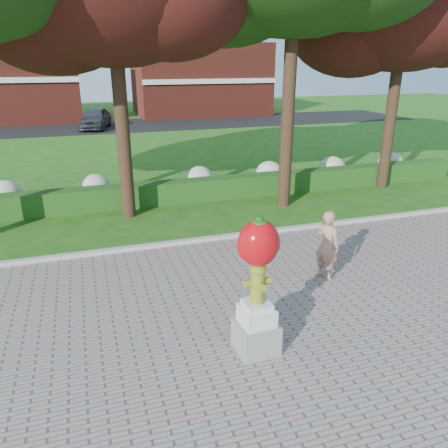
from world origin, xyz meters
name	(u,v)px	position (x,y,z in m)	size (l,w,h in m)	color
ground	(247,290)	(0.00, 0.00, 0.00)	(100.00, 100.00, 0.00)	#1D5816
walkway	(342,415)	(0.00, -4.00, 0.02)	(40.00, 14.00, 0.04)	gray
curb	(211,239)	(0.00, 3.00, 0.07)	(40.00, 0.18, 0.15)	#ADADA5
lawn_hedge	(180,191)	(0.00, 7.00, 0.40)	(24.00, 0.70, 0.80)	#184914
hydrangea_row	(189,180)	(0.57, 8.00, 0.55)	(20.10, 1.10, 0.99)	beige
street	(123,126)	(0.00, 28.00, 0.01)	(50.00, 8.00, 0.02)	black
building_right	(200,79)	(8.00, 34.00, 3.20)	(12.00, 8.00, 6.40)	maroon
tree_far_right	(402,1)	(8.40, 6.58, 6.97)	(7.88, 6.72, 10.21)	black
hydrant_sculpture	(258,283)	(-0.66, -2.16, 1.40)	(0.75, 0.73, 2.57)	gray
woman	(327,245)	(1.96, -0.08, 0.89)	(0.62, 0.41, 1.71)	tan
parked_car	(95,118)	(-2.15, 26.98, 0.81)	(1.87, 4.65, 1.58)	#38393F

